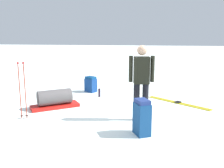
% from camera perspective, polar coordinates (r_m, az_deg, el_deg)
% --- Properties ---
extents(ground_plane, '(80.00, 80.00, 0.00)m').
position_cam_1_polar(ground_plane, '(6.41, -0.00, -6.15)').
color(ground_plane, white).
extents(skier_standing, '(0.56, 0.28, 1.70)m').
position_cam_1_polar(skier_standing, '(5.54, 6.79, 1.16)').
color(skier_standing, black).
rests_on(skier_standing, ground_plane).
extents(ski_pair_near, '(1.67, 1.35, 0.05)m').
position_cam_1_polar(ski_pair_near, '(7.34, 14.93, -4.19)').
color(ski_pair_near, gold).
rests_on(ski_pair_near, ground_plane).
extents(backpack_large_dark, '(0.45, 0.41, 0.53)m').
position_cam_1_polar(backpack_large_dark, '(8.46, -4.92, -0.10)').
color(backpack_large_dark, navy).
rests_on(backpack_large_dark, ground_plane).
extents(backpack_bright, '(0.38, 0.43, 0.71)m').
position_cam_1_polar(backpack_bright, '(4.86, 6.90, -7.67)').
color(backpack_bright, navy).
rests_on(backpack_bright, ground_plane).
extents(ski_poles_planted_near, '(0.18, 0.10, 1.32)m').
position_cam_1_polar(ski_poles_planted_near, '(6.01, -19.98, -0.79)').
color(ski_poles_planted_near, maroon).
rests_on(ski_poles_planted_near, ground_plane).
extents(gear_sled, '(1.28, 1.10, 0.49)m').
position_cam_1_polar(gear_sled, '(6.78, -13.06, -3.50)').
color(gear_sled, red).
rests_on(gear_sled, ground_plane).
extents(thermos_bottle, '(0.07, 0.07, 0.26)m').
position_cam_1_polar(thermos_bottle, '(7.79, -2.93, -2.02)').
color(thermos_bottle, black).
rests_on(thermos_bottle, ground_plane).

